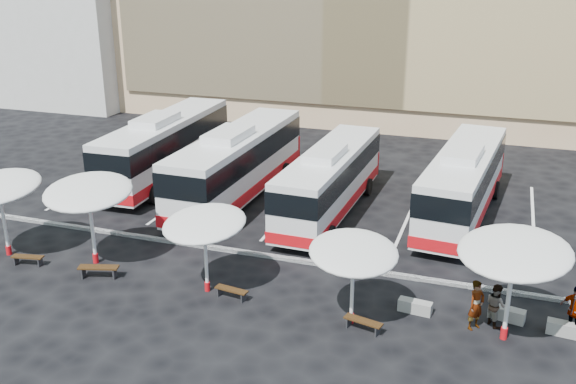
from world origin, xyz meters
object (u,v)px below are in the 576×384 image
(bus_0, at_px, (166,145))
(sunshade_3, at_px, (354,253))
(sunshade_1, at_px, (88,192))
(bus_2, at_px, (330,178))
(wood_bench_2, at_px, (231,291))
(passenger_0, at_px, (476,305))
(bus_3, at_px, (464,181))
(passenger_2, at_px, (575,311))
(sunshade_4, at_px, (515,252))
(conc_bench_0, at_px, (415,307))
(bus_1, at_px, (238,162))
(conc_bench_2, at_px, (566,329))
(sunshade_2, at_px, (204,224))
(passenger_1, at_px, (496,305))
(conc_bench_1, at_px, (507,314))
(wood_bench_3, at_px, (363,323))
(wood_bench_1, at_px, (99,269))
(wood_bench_0, at_px, (28,258))

(bus_0, distance_m, sunshade_3, 18.85)
(sunshade_1, xyz_separation_m, sunshade_3, (11.53, -1.18, -0.47))
(bus_2, xyz_separation_m, wood_bench_2, (-1.19, -9.81, -1.55))
(sunshade_1, bearing_deg, passenger_0, -0.50)
(sunshade_3, bearing_deg, bus_3, 76.20)
(passenger_2, bearing_deg, sunshade_4, -115.43)
(conc_bench_0, bearing_deg, sunshade_3, -144.63)
(bus_1, xyz_separation_m, conc_bench_2, (16.08, -8.95, -1.83))
(sunshade_4, bearing_deg, sunshade_3, -172.56)
(bus_2, distance_m, sunshade_2, 9.90)
(bus_3, xyz_separation_m, sunshade_2, (-8.77, -11.19, 0.92))
(passenger_0, bearing_deg, conc_bench_2, -40.81)
(passenger_1, relative_size, passenger_2, 0.83)
(sunshade_2, bearing_deg, sunshade_1, 172.80)
(sunshade_4, relative_size, passenger_0, 2.63)
(bus_0, distance_m, conc_bench_2, 24.06)
(sunshade_2, xyz_separation_m, conc_bench_1, (11.18, 1.54, -2.62))
(bus_3, distance_m, sunshade_1, 17.85)
(wood_bench_2, height_order, conc_bench_0, conc_bench_0)
(sunshade_4, distance_m, wood_bench_3, 5.63)
(sunshade_2, xyz_separation_m, passenger_0, (10.10, 0.57, -1.93))
(wood_bench_2, bearing_deg, wood_bench_1, -178.28)
(sunshade_3, bearing_deg, sunshade_1, 174.18)
(sunshade_1, relative_size, wood_bench_3, 3.13)
(bus_3, distance_m, conc_bench_2, 11.09)
(wood_bench_1, xyz_separation_m, conc_bench_2, (17.82, 1.55, -0.15))
(wood_bench_0, height_order, wood_bench_3, wood_bench_3)
(sunshade_3, distance_m, passenger_2, 7.82)
(sunshade_1, relative_size, passenger_0, 2.44)
(sunshade_2, xyz_separation_m, wood_bench_2, (1.14, -0.25, -2.54))
(wood_bench_1, relative_size, passenger_0, 0.91)
(sunshade_1, xyz_separation_m, passenger_0, (15.73, -0.14, -2.31))
(conc_bench_1, distance_m, passenger_2, 2.28)
(conc_bench_2, bearing_deg, conc_bench_1, 168.38)
(sunshade_4, bearing_deg, bus_1, 144.93)
(conc_bench_2, height_order, passenger_0, passenger_0)
(sunshade_3, bearing_deg, sunshade_2, 175.50)
(sunshade_2, height_order, sunshade_4, sunshade_4)
(sunshade_3, relative_size, passenger_2, 2.17)
(conc_bench_2, xyz_separation_m, passenger_0, (-3.03, -0.56, 0.69))
(sunshade_4, relative_size, wood_bench_0, 3.48)
(passenger_0, xyz_separation_m, passenger_2, (3.22, 0.64, 0.03))
(bus_2, bearing_deg, wood_bench_0, -134.79)
(sunshade_2, distance_m, conc_bench_2, 13.44)
(sunshade_3, distance_m, conc_bench_1, 6.18)
(sunshade_1, relative_size, wood_bench_1, 2.67)
(bus_2, bearing_deg, wood_bench_2, -95.10)
(sunshade_3, bearing_deg, bus_1, 129.99)
(wood_bench_3, bearing_deg, passenger_2, 16.80)
(bus_2, bearing_deg, sunshade_1, -130.15)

